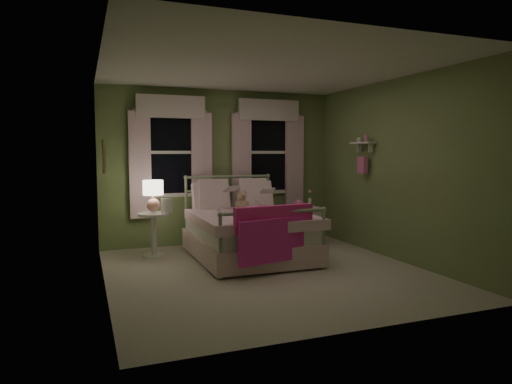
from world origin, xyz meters
name	(u,v)px	position (x,y,z in m)	size (l,w,h in m)	color
room_shell	(267,172)	(0.00, 0.00, 1.30)	(4.20, 4.20, 4.20)	beige
bed	(248,232)	(0.04, 0.87, 0.38)	(1.58, 2.04, 1.18)	white
pink_throw	(275,227)	(0.04, -0.16, 0.61)	(1.10, 0.32, 0.71)	#F32F8D
child_left	(221,194)	(-0.24, 1.29, 0.91)	(0.25, 0.16, 0.68)	#F7D1DD
child_right	(255,194)	(0.32, 1.29, 0.90)	(0.32, 0.25, 0.65)	#F7D1DD
book_left	(226,192)	(-0.24, 1.04, 0.96)	(0.20, 0.27, 0.03)	beige
book_right	(261,194)	(0.32, 1.04, 0.92)	(0.20, 0.27, 0.02)	beige
teddy_bear	(242,202)	(0.04, 1.13, 0.79)	(0.23, 0.19, 0.32)	tan
nightstand_left	(154,228)	(-1.24, 1.44, 0.42)	(0.46, 0.46, 0.65)	white
table_lamp	(153,193)	(-1.24, 1.44, 0.95)	(0.30, 0.30, 0.47)	#E59B87
book_nightstand	(161,213)	(-1.14, 1.36, 0.66)	(0.16, 0.22, 0.02)	beige
nightstand_right	(305,213)	(1.19, 1.28, 0.55)	(0.50, 0.40, 0.64)	white
pink_toy	(299,204)	(1.09, 1.28, 0.71)	(0.14, 0.20, 0.14)	pink
bud_vase	(310,198)	(1.31, 1.33, 0.79)	(0.06, 0.06, 0.28)	white
window_left	(171,148)	(-0.85, 2.03, 1.62)	(1.34, 0.13, 1.96)	black
window_right	(268,148)	(0.85, 2.03, 1.62)	(1.34, 0.13, 1.96)	black
wall_shelf	(363,154)	(1.90, 0.70, 1.52)	(0.15, 0.50, 0.60)	white
framed_picture	(104,156)	(-1.95, 0.60, 1.50)	(0.03, 0.32, 0.42)	beige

